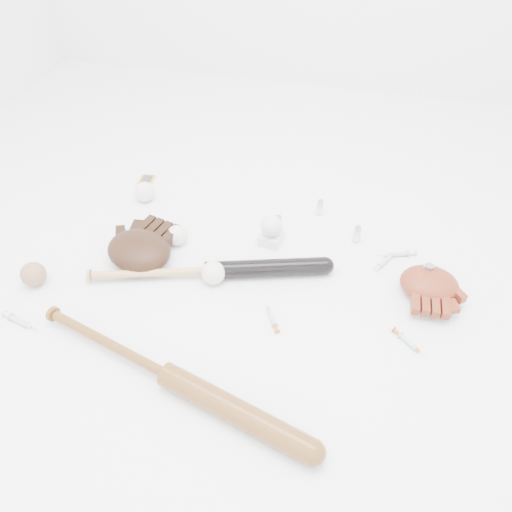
% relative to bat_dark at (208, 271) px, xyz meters
% --- Properties ---
extents(bat_dark, '(0.84, 0.30, 0.06)m').
position_rel_bat_dark_xyz_m(bat_dark, '(0.00, 0.00, 0.00)').
color(bat_dark, black).
rests_on(bat_dark, ground).
extents(bat_wood, '(0.93, 0.34, 0.07)m').
position_rel_bat_dark_xyz_m(bat_wood, '(0.01, -0.42, 0.00)').
color(bat_wood, brown).
rests_on(bat_wood, ground).
extents(glove_dark, '(0.34, 0.34, 0.10)m').
position_rel_bat_dark_xyz_m(glove_dark, '(-0.26, 0.02, 0.02)').
color(glove_dark, black).
rests_on(glove_dark, ground).
extents(glove_tan, '(0.23, 0.23, 0.08)m').
position_rel_bat_dark_xyz_m(glove_tan, '(0.73, 0.10, 0.01)').
color(glove_tan, maroon).
rests_on(glove_tan, ground).
extents(trading_card, '(0.07, 0.09, 0.00)m').
position_rel_bat_dark_xyz_m(trading_card, '(-0.42, 0.47, -0.03)').
color(trading_card, gold).
rests_on(trading_card, ground).
extents(pedestal, '(0.09, 0.09, 0.04)m').
position_rel_bat_dark_xyz_m(pedestal, '(0.18, 0.22, -0.01)').
color(pedestal, white).
rests_on(pedestal, ground).
extents(baseball_on_pedestal, '(0.08, 0.08, 0.08)m').
position_rel_bat_dark_xyz_m(baseball_on_pedestal, '(0.18, 0.22, 0.05)').
color(baseball_on_pedestal, white).
rests_on(baseball_on_pedestal, pedestal).
extents(baseball_left, '(0.08, 0.08, 0.08)m').
position_rel_bat_dark_xyz_m(baseball_left, '(-0.16, 0.14, 0.01)').
color(baseball_left, white).
rests_on(baseball_left, ground).
extents(baseball_upper, '(0.08, 0.08, 0.08)m').
position_rel_bat_dark_xyz_m(baseball_upper, '(-0.37, 0.36, 0.01)').
color(baseball_upper, white).
rests_on(baseball_upper, ground).
extents(baseball_mid, '(0.08, 0.08, 0.08)m').
position_rel_bat_dark_xyz_m(baseball_mid, '(0.02, -0.01, 0.01)').
color(baseball_mid, white).
rests_on(baseball_mid, ground).
extents(baseball_aged, '(0.08, 0.08, 0.08)m').
position_rel_bat_dark_xyz_m(baseball_aged, '(-0.56, -0.16, 0.01)').
color(baseball_aged, '#956847').
rests_on(baseball_aged, ground).
extents(syringe_0, '(0.16, 0.07, 0.02)m').
position_rel_bat_dark_xyz_m(syringe_0, '(-0.52, -0.33, -0.02)').
color(syringe_0, '#ADBCC6').
rests_on(syringe_0, ground).
extents(syringe_1, '(0.09, 0.13, 0.02)m').
position_rel_bat_dark_xyz_m(syringe_1, '(0.25, -0.13, -0.02)').
color(syringe_1, '#ADBCC6').
rests_on(syringe_1, ground).
extents(syringe_2, '(0.09, 0.13, 0.02)m').
position_rel_bat_dark_xyz_m(syringe_2, '(0.59, 0.20, -0.02)').
color(syringe_2, '#ADBCC6').
rests_on(syringe_2, ground).
extents(syringe_3, '(0.12, 0.11, 0.02)m').
position_rel_bat_dark_xyz_m(syringe_3, '(0.68, -0.13, -0.02)').
color(syringe_3, '#ADBCC6').
rests_on(syringe_3, ground).
extents(syringe_4, '(0.16, 0.08, 0.02)m').
position_rel_bat_dark_xyz_m(syringe_4, '(0.63, 0.25, -0.02)').
color(syringe_4, '#ADBCC6').
rests_on(syringe_4, ground).
extents(vial_0, '(0.03, 0.03, 0.07)m').
position_rel_bat_dark_xyz_m(vial_0, '(0.33, 0.42, 0.00)').
color(vial_0, silver).
rests_on(vial_0, ground).
extents(vial_1, '(0.03, 0.03, 0.07)m').
position_rel_bat_dark_xyz_m(vial_1, '(0.48, 0.30, 0.00)').
color(vial_1, silver).
rests_on(vial_1, ground).
extents(vial_2, '(0.03, 0.03, 0.07)m').
position_rel_bat_dark_xyz_m(vial_2, '(0.19, 0.29, 0.00)').
color(vial_2, silver).
rests_on(vial_2, ground).
extents(vial_3, '(0.04, 0.04, 0.09)m').
position_rel_bat_dark_xyz_m(vial_3, '(0.73, 0.14, 0.01)').
color(vial_3, silver).
rests_on(vial_3, ground).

